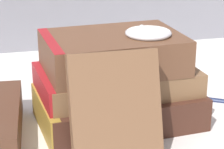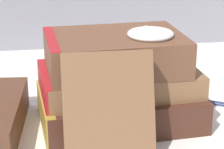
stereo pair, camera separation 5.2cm
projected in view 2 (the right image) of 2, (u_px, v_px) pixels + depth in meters
The scene contains 6 objects.
ground_plane at pixel (128, 143), 0.56m from camera, with size 3.00×3.00×0.00m, color silver.
book_flat_bottom at pixel (115, 107), 0.60m from camera, with size 0.21×0.15×0.04m.
book_flat_middle at pixel (113, 80), 0.59m from camera, with size 0.20×0.13×0.03m.
book_flat_top at pixel (111, 53), 0.58m from camera, with size 0.18×0.13×0.05m.
book_leaning_front at pixel (109, 113), 0.50m from camera, with size 0.10×0.05×0.12m.
pocket_watch at pixel (150, 34), 0.57m from camera, with size 0.06×0.06×0.01m.
Camera 2 is at (-0.09, -0.49, 0.27)m, focal length 75.00 mm.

